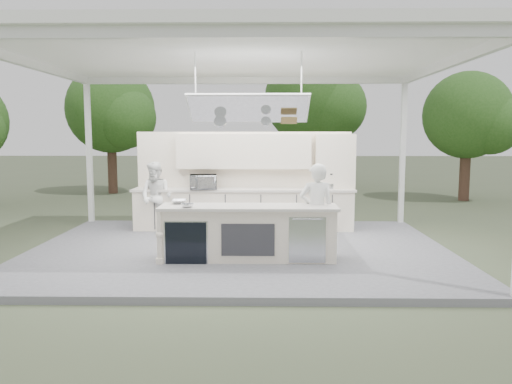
{
  "coord_description": "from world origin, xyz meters",
  "views": [
    {
      "loc": [
        0.46,
        -9.51,
        2.3
      ],
      "look_at": [
        0.31,
        0.4,
        1.16
      ],
      "focal_mm": 35.0,
      "sensor_mm": 36.0,
      "label": 1
    }
  ],
  "objects_px": {
    "back_counter": "(244,209)",
    "head_chef": "(316,210)",
    "demo_island": "(247,233)",
    "sous_chef": "(156,197)"
  },
  "relations": [
    {
      "from": "demo_island",
      "to": "back_counter",
      "type": "xyz_separation_m",
      "value": [
        -0.18,
        2.81,
        0.0
      ]
    },
    {
      "from": "back_counter",
      "to": "head_chef",
      "type": "height_order",
      "value": "head_chef"
    },
    {
      "from": "demo_island",
      "to": "back_counter",
      "type": "relative_size",
      "value": 0.61
    },
    {
      "from": "demo_island",
      "to": "head_chef",
      "type": "height_order",
      "value": "head_chef"
    },
    {
      "from": "demo_island",
      "to": "head_chef",
      "type": "relative_size",
      "value": 1.85
    },
    {
      "from": "head_chef",
      "to": "back_counter",
      "type": "bearing_deg",
      "value": -67.4
    },
    {
      "from": "back_counter",
      "to": "sous_chef",
      "type": "relative_size",
      "value": 3.21
    },
    {
      "from": "back_counter",
      "to": "sous_chef",
      "type": "xyz_separation_m",
      "value": [
        -1.95,
        -0.35,
        0.31
      ]
    },
    {
      "from": "demo_island",
      "to": "sous_chef",
      "type": "relative_size",
      "value": 1.96
    },
    {
      "from": "demo_island",
      "to": "back_counter",
      "type": "distance_m",
      "value": 2.82
    }
  ]
}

